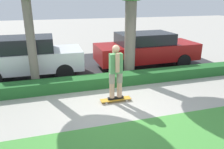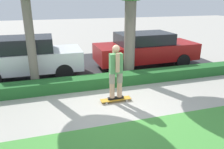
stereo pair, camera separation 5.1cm
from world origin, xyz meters
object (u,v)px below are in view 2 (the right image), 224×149
at_px(skateboard, 116,99).
at_px(parked_car_middle, 146,49).
at_px(parked_car_front, 28,57).
at_px(skater_person, 116,71).

relative_size(skateboard, parked_car_middle, 0.20).
bearing_deg(parked_car_middle, parked_car_front, -179.80).
height_order(skateboard, parked_car_front, parked_car_front).
bearing_deg(skater_person, skateboard, -104.04).
height_order(skateboard, skater_person, skater_person).
bearing_deg(parked_car_middle, skateboard, -128.59).
distance_m(skateboard, parked_car_front, 4.19).
bearing_deg(skateboard, parked_car_front, 130.31).
height_order(skater_person, parked_car_middle, skater_person).
distance_m(skateboard, skater_person, 0.93).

